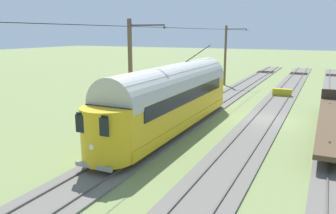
{
  "coord_description": "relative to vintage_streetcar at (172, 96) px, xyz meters",
  "views": [
    {
      "loc": [
        -3.85,
        24.64,
        6.28
      ],
      "look_at": [
        5.08,
        5.84,
        1.66
      ],
      "focal_mm": 35.8,
      "sensor_mm": 36.0,
      "label": 1
    }
  ],
  "objects": [
    {
      "name": "catenary_pole_mid_near",
      "position": [
        2.36,
        1.16,
        1.46
      ],
      "size": [
        2.65,
        0.28,
        7.14
      ],
      "color": "brown",
      "rests_on": "ground"
    },
    {
      "name": "ground_plane",
      "position": [
        -5.03,
        -5.27,
        -2.26
      ],
      "size": [
        220.0,
        220.0,
        0.0
      ],
      "primitive_type": "plane",
      "color": "olive"
    },
    {
      "name": "track_third_siding",
      "position": [
        0.0,
        -5.58,
        -2.2
      ],
      "size": [
        2.8,
        80.0,
        0.18
      ],
      "color": "#666059",
      "rests_on": "ground"
    },
    {
      "name": "track_end_bumper",
      "position": [
        -5.03,
        -15.43,
        -1.86
      ],
      "size": [
        1.8,
        0.6,
        0.8
      ],
      "primitive_type": "cube",
      "color": "#B2A519",
      "rests_on": "ground"
    },
    {
      "name": "overhead_wire_run",
      "position": [
        0.04,
        0.47,
        4.34
      ],
      "size": [
        2.44,
        47.61,
        0.18
      ],
      "color": "black",
      "rests_on": "ground"
    },
    {
      "name": "vintage_streetcar",
      "position": [
        0.0,
        0.0,
        0.0
      ],
      "size": [
        2.65,
        16.83,
        5.15
      ],
      "color": "gold",
      "rests_on": "ground"
    },
    {
      "name": "catenary_pole_foreground",
      "position": [
        2.36,
        -20.65,
        1.46
      ],
      "size": [
        2.65,
        0.28,
        7.14
      ],
      "color": "brown",
      "rests_on": "ground"
    },
    {
      "name": "track_adjacent_siding",
      "position": [
        -5.03,
        -5.58,
        -2.2
      ],
      "size": [
        2.8,
        80.0,
        0.18
      ],
      "color": "#666059",
      "rests_on": "ground"
    }
  ]
}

